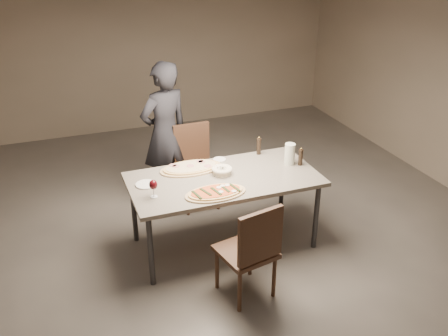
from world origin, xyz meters
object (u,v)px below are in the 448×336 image
object	(u,v)px
dining_table	(224,183)
diner	(165,134)
bread_basket	(222,170)
zucchini_pizza	(216,192)
ham_pizza	(191,168)
chair_near	(252,248)
carafe	(290,154)
chair_far	(195,161)
pepper_mill_left	(259,146)

from	to	relation	value
dining_table	diner	world-z (taller)	diner
diner	bread_basket	bearing A→B (deg)	86.16
zucchini_pizza	ham_pizza	xyz separation A→B (m)	(-0.06, 0.56, -0.00)
ham_pizza	chair_near	size ratio (longest dim) A/B	0.68
carafe	chair_far	world-z (taller)	carafe
dining_table	zucchini_pizza	distance (m)	0.34
zucchini_pizza	dining_table	bearing A→B (deg)	60.91
ham_pizza	chair_near	xyz separation A→B (m)	(0.17, -1.12, -0.25)
zucchini_pizza	carafe	distance (m)	0.96
dining_table	pepper_mill_left	bearing A→B (deg)	35.67
dining_table	diner	distance (m)	1.15
chair_near	zucchini_pizza	bearing A→B (deg)	89.55
bread_basket	pepper_mill_left	xyz separation A→B (m)	(0.52, 0.31, 0.05)
pepper_mill_left	chair_far	xyz separation A→B (m)	(-0.53, 0.55, -0.32)
dining_table	chair_near	bearing A→B (deg)	-94.74
bread_basket	diner	distance (m)	1.08
zucchini_pizza	diner	size ratio (longest dim) A/B	0.34
dining_table	bread_basket	bearing A→B (deg)	85.81
ham_pizza	chair_far	world-z (taller)	chair_far
bread_basket	chair_near	world-z (taller)	chair_near
bread_basket	carafe	xyz separation A→B (m)	(0.71, -0.02, 0.07)
carafe	diner	world-z (taller)	diner
pepper_mill_left	zucchini_pizza	bearing A→B (deg)	-137.17
diner	chair_far	bearing A→B (deg)	128.79
dining_table	diner	size ratio (longest dim) A/B	1.10
diner	pepper_mill_left	bearing A→B (deg)	118.75
ham_pizza	bread_basket	distance (m)	0.32
ham_pizza	bread_basket	xyz separation A→B (m)	(0.24, -0.21, 0.03)
ham_pizza	carafe	xyz separation A→B (m)	(0.96, -0.23, 0.09)
zucchini_pizza	ham_pizza	distance (m)	0.56
ham_pizza	bread_basket	bearing A→B (deg)	-28.82
pepper_mill_left	diner	bearing A→B (deg)	138.44
chair_near	chair_far	bearing A→B (deg)	76.08
carafe	chair_far	xyz separation A→B (m)	(-0.72, 0.88, -0.34)
zucchini_pizza	pepper_mill_left	size ratio (longest dim) A/B	2.89
dining_table	bread_basket	distance (m)	0.12
pepper_mill_left	ham_pizza	bearing A→B (deg)	-172.63
zucchini_pizza	bread_basket	xyz separation A→B (m)	(0.19, 0.35, 0.03)
carafe	diner	bearing A→B (deg)	133.65
zucchini_pizza	pepper_mill_left	world-z (taller)	pepper_mill_left
dining_table	chair_near	size ratio (longest dim) A/B	1.97
zucchini_pizza	bread_basket	bearing A→B (deg)	65.79
zucchini_pizza	bread_basket	distance (m)	0.40
zucchini_pizza	diner	distance (m)	1.39
chair_near	diner	distance (m)	1.98
ham_pizza	diner	bearing A→B (deg)	105.41
diner	dining_table	bearing A→B (deg)	84.96
bread_basket	chair_far	size ratio (longest dim) A/B	0.22
zucchini_pizza	pepper_mill_left	distance (m)	0.97
ham_pizza	chair_far	size ratio (longest dim) A/B	0.67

